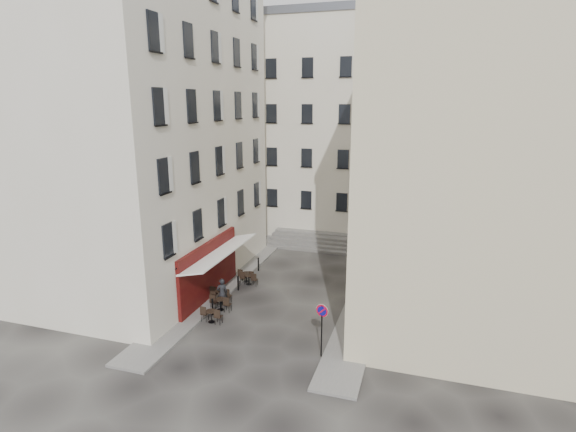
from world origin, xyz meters
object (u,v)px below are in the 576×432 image
at_px(no_parking_sign, 322,320).
at_px(bistro_table_b, 221,303).
at_px(bistro_table_a, 211,315).
at_px(pedestrian, 222,293).

height_order(no_parking_sign, bistro_table_b, no_parking_sign).
bearing_deg(bistro_table_b, bistro_table_a, -83.57).
xyz_separation_m(no_parking_sign, pedestrian, (-6.61, 3.40, -0.99)).
xyz_separation_m(no_parking_sign, bistro_table_a, (-6.33, 1.47, -1.41)).
relative_size(bistro_table_a, pedestrian, 0.71).
bearing_deg(no_parking_sign, pedestrian, 168.57).
distance_m(no_parking_sign, pedestrian, 7.50).
bearing_deg(pedestrian, bistro_table_b, 66.92).
distance_m(no_parking_sign, bistro_table_b, 7.25).
relative_size(no_parking_sign, bistro_table_b, 2.06).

